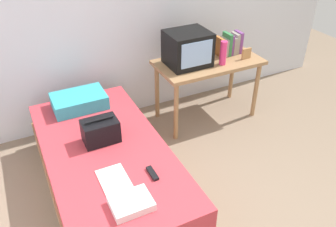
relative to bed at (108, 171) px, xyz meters
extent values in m
plane|color=#84705B|center=(0.86, -0.77, -0.24)|extent=(8.00, 8.00, 0.00)
cube|color=silver|center=(0.86, 1.23, 1.06)|extent=(5.20, 0.10, 2.60)
cube|color=#9E754C|center=(0.00, 0.00, -0.10)|extent=(1.00, 2.00, 0.28)
cube|color=#C63842|center=(0.00, 0.00, 0.14)|extent=(0.97, 1.94, 0.21)
cube|color=#9E754C|center=(1.42, 0.68, 0.46)|extent=(1.16, 0.60, 0.04)
cylinder|color=#9E754C|center=(0.90, 0.44, 0.10)|extent=(0.05, 0.05, 0.68)
cylinder|color=#9E754C|center=(1.94, 0.44, 0.10)|extent=(0.05, 0.05, 0.68)
cylinder|color=#9E754C|center=(0.90, 0.92, 0.10)|extent=(0.05, 0.05, 0.68)
cylinder|color=#9E754C|center=(1.94, 0.92, 0.10)|extent=(0.05, 0.05, 0.68)
cube|color=black|center=(1.16, 0.71, 0.66)|extent=(0.44, 0.38, 0.36)
cube|color=#8CB2E0|center=(1.16, 0.52, 0.67)|extent=(0.35, 0.01, 0.26)
cylinder|color=#E53372|center=(1.50, 0.54, 0.61)|extent=(0.07, 0.07, 0.26)
cube|color=#CC7233|center=(1.59, 0.74, 0.59)|extent=(0.03, 0.15, 0.21)
cube|color=gray|center=(1.62, 0.74, 0.58)|extent=(0.03, 0.13, 0.20)
cube|color=gray|center=(1.65, 0.74, 0.58)|extent=(0.03, 0.15, 0.20)
cube|color=#337F47|center=(1.68, 0.74, 0.60)|extent=(0.04, 0.15, 0.25)
cube|color=#7A3D89|center=(1.72, 0.74, 0.59)|extent=(0.02, 0.15, 0.23)
cube|color=gray|center=(1.75, 0.74, 0.58)|extent=(0.04, 0.16, 0.20)
cube|color=gray|center=(1.79, 0.74, 0.59)|extent=(0.04, 0.13, 0.23)
cube|color=#7A3D89|center=(1.84, 0.74, 0.60)|extent=(0.04, 0.14, 0.24)
cube|color=#B27F4C|center=(1.81, 0.55, 0.54)|extent=(0.11, 0.02, 0.12)
cube|color=#33A8B7|center=(-0.02, 0.74, 0.32)|extent=(0.51, 0.35, 0.14)
cube|color=black|center=(0.01, 0.12, 0.35)|extent=(0.30, 0.20, 0.20)
cylinder|color=black|center=(0.01, 0.12, 0.46)|extent=(0.24, 0.02, 0.02)
cube|color=white|center=(-0.06, -0.38, 0.25)|extent=(0.21, 0.29, 0.01)
cube|color=black|center=(0.23, -0.46, 0.26)|extent=(0.04, 0.16, 0.02)
cube|color=white|center=(-0.03, -0.68, 0.28)|extent=(0.28, 0.22, 0.06)
camera|label=1|loc=(-0.53, -2.27, 2.10)|focal=37.35mm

